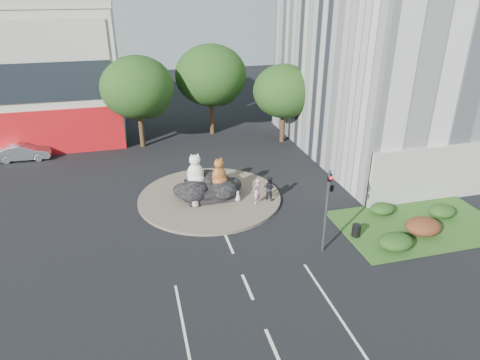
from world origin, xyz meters
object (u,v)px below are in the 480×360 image
object	(u,v)px
cat_tabby	(219,171)
parked_car	(24,152)
kitten_calico	(195,200)
litter_bin	(356,230)
cat_white	(195,169)
kitten_white	(237,196)
pedestrian_dark	(269,188)
pedestrian_pink	(257,191)

from	to	relation	value
cat_tabby	parked_car	world-z (taller)	cat_tabby
kitten_calico	litter_bin	distance (m)	10.55
parked_car	kitten_calico	bearing A→B (deg)	-132.59
kitten_calico	parked_car	bearing A→B (deg)	149.31
kitten_calico	litter_bin	xyz separation A→B (m)	(8.72, -5.95, -0.17)
cat_white	parked_car	bearing A→B (deg)	143.89
cat_white	cat_tabby	xyz separation A→B (m)	(1.56, -0.57, -0.12)
cat_white	kitten_white	distance (m)	3.46
kitten_calico	pedestrian_dark	bearing A→B (deg)	11.14
cat_tabby	litter_bin	size ratio (longest dim) A/B	2.67
pedestrian_dark	pedestrian_pink	bearing A→B (deg)	64.67
cat_tabby	kitten_calico	distance (m)	2.65
litter_bin	pedestrian_pink	bearing A→B (deg)	130.42
kitten_white	pedestrian_dark	xyz separation A→B (m)	(2.18, -0.33, 0.46)
kitten_calico	pedestrian_pink	distance (m)	4.20
litter_bin	kitten_white	bearing A→B (deg)	133.58
kitten_white	pedestrian_pink	world-z (taller)	pedestrian_pink
cat_white	parked_car	size ratio (longest dim) A/B	0.52
kitten_white	parked_car	xyz separation A→B (m)	(-15.74, 12.34, 0.13)
cat_tabby	litter_bin	xyz separation A→B (m)	(6.81, -7.09, -1.60)
cat_white	parked_car	distance (m)	17.05
cat_tabby	pedestrian_pink	bearing A→B (deg)	-57.85
kitten_white	litter_bin	world-z (taller)	kitten_white
cat_white	cat_tabby	bearing A→B (deg)	-16.95
parked_car	cat_white	bearing A→B (deg)	-127.63
cat_tabby	pedestrian_dark	size ratio (longest dim) A/B	1.18
parked_car	cat_tabby	bearing A→B (deg)	-125.95
kitten_white	pedestrian_dark	size ratio (longest dim) A/B	0.45
parked_car	litter_bin	xyz separation A→B (m)	(21.51, -18.41, -0.22)
pedestrian_dark	litter_bin	size ratio (longest dim) A/B	2.25
kitten_white	litter_bin	size ratio (longest dim) A/B	1.02
cat_white	kitten_calico	size ratio (longest dim) A/B	2.43
litter_bin	parked_car	bearing A→B (deg)	139.44
cat_tabby	kitten_white	size ratio (longest dim) A/B	2.61
kitten_calico	pedestrian_pink	world-z (taller)	pedestrian_pink
cat_tabby	kitten_calico	size ratio (longest dim) A/B	2.17
cat_tabby	pedestrian_pink	xyz separation A→B (m)	(2.23, -1.71, -0.99)
cat_white	litter_bin	xyz separation A→B (m)	(8.37, -7.66, -1.73)
cat_tabby	cat_white	bearing A→B (deg)	139.52
kitten_white	parked_car	bearing A→B (deg)	123.81
cat_white	litter_bin	distance (m)	11.47
cat_tabby	kitten_white	distance (m)	2.10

